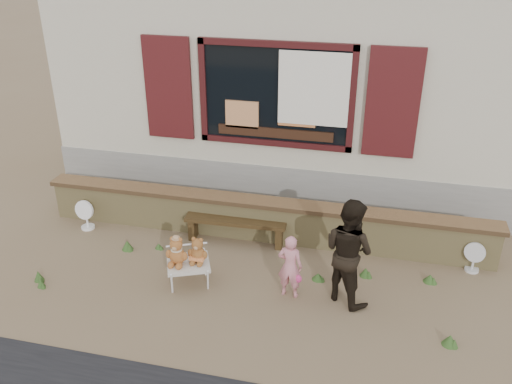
% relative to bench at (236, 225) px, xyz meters
% --- Properties ---
extents(ground, '(80.00, 80.00, 0.00)m').
position_rel_bench_xyz_m(ground, '(0.37, -0.80, -0.29)').
color(ground, brown).
rests_on(ground, ground).
extents(shopfront, '(8.04, 5.13, 4.00)m').
position_rel_bench_xyz_m(shopfront, '(0.37, 3.69, 1.70)').
color(shopfront, '#A99F89').
rests_on(shopfront, ground).
extents(brick_wall, '(7.10, 0.36, 0.67)m').
position_rel_bench_xyz_m(brick_wall, '(0.37, 0.20, 0.05)').
color(brick_wall, tan).
rests_on(brick_wall, ground).
extents(bench, '(1.59, 0.40, 0.40)m').
position_rel_bench_xyz_m(bench, '(0.00, 0.00, 0.00)').
color(bench, '#322411').
rests_on(bench, ground).
extents(folding_chair, '(0.72, 0.69, 0.35)m').
position_rel_bench_xyz_m(folding_chair, '(-0.34, -1.23, 0.02)').
color(folding_chair, beige).
rests_on(folding_chair, ground).
extents(teddy_bear_left, '(0.39, 0.36, 0.42)m').
position_rel_bench_xyz_m(teddy_bear_left, '(-0.47, -1.29, 0.26)').
color(teddy_bear_left, brown).
rests_on(teddy_bear_left, folding_chair).
extents(teddy_bear_right, '(0.35, 0.33, 0.38)m').
position_rel_bench_xyz_m(teddy_bear_right, '(-0.21, -1.18, 0.25)').
color(teddy_bear_right, brown).
rests_on(teddy_bear_right, folding_chair).
extents(child, '(0.35, 0.25, 0.91)m').
position_rel_bench_xyz_m(child, '(1.05, -1.16, 0.16)').
color(child, pink).
rests_on(child, ground).
extents(adult, '(0.90, 0.87, 1.47)m').
position_rel_bench_xyz_m(adult, '(1.79, -1.05, 0.44)').
color(adult, black).
rests_on(adult, ground).
extents(fan_left, '(0.32, 0.22, 0.51)m').
position_rel_bench_xyz_m(fan_left, '(-2.47, -0.18, -0.04)').
color(fan_left, white).
rests_on(fan_left, ground).
extents(fan_right, '(0.30, 0.20, 0.47)m').
position_rel_bench_xyz_m(fan_right, '(3.51, 0.00, -0.06)').
color(fan_right, silver).
rests_on(fan_right, ground).
extents(grass_tufts, '(5.64, 1.50, 0.16)m').
position_rel_bench_xyz_m(grass_tufts, '(0.54, -0.94, -0.23)').
color(grass_tufts, '#325321').
rests_on(grass_tufts, ground).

